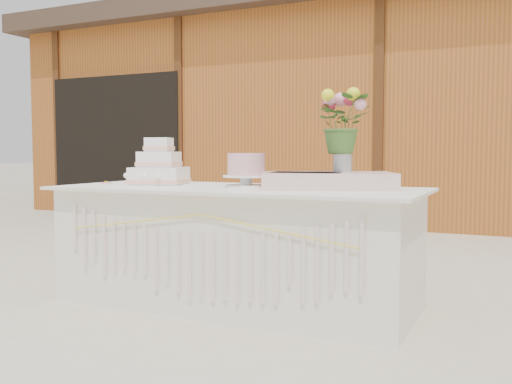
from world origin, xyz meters
TOP-DOWN VIEW (x-y plane):
  - ground at (0.00, 0.00)m, footprint 80.00×80.00m
  - barn at (-0.01, 5.99)m, footprint 12.60×4.60m
  - cake_table at (0.00, -0.00)m, footprint 2.40×1.00m
  - wedding_cake at (-0.65, 0.08)m, footprint 0.45×0.45m
  - pink_cake_stand at (0.06, 0.02)m, footprint 0.31×0.31m
  - satin_runner at (0.58, 0.11)m, footprint 0.93×0.75m
  - flower_vase at (0.67, 0.14)m, footprint 0.12×0.12m
  - bouquet at (0.67, 0.14)m, footprint 0.42×0.40m
  - loose_flowers at (-0.99, 0.15)m, footprint 0.20×0.40m

SIDE VIEW (x-z plane):
  - ground at x=0.00m, z-range 0.00..0.00m
  - cake_table at x=0.00m, z-range 0.00..0.77m
  - loose_flowers at x=-0.99m, z-range 0.77..0.79m
  - satin_runner at x=0.58m, z-range 0.77..0.87m
  - wedding_cake at x=-0.65m, z-range 0.72..1.05m
  - pink_cake_stand at x=0.06m, z-range 0.78..1.00m
  - flower_vase at x=0.67m, z-range 0.87..1.04m
  - bouquet at x=0.67m, z-range 1.04..1.40m
  - barn at x=-0.01m, z-range 0.03..3.33m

